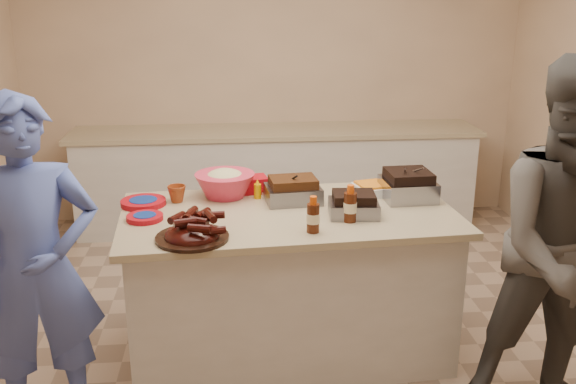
{
  "coord_description": "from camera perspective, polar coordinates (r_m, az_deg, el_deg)",
  "views": [
    {
      "loc": [
        -0.41,
        -3.36,
        2.11
      ],
      "look_at": [
        -0.09,
        0.1,
        0.99
      ],
      "focal_mm": 40.0,
      "sensor_mm": 36.0,
      "label": 1
    }
  ],
  "objects": [
    {
      "name": "room",
      "position": [
        3.98,
        1.44,
        -14.1
      ],
      "size": [
        4.5,
        5.0,
        2.7
      ],
      "primitive_type": null,
      "color": "#D4B28E",
      "rests_on": "ground"
    },
    {
      "name": "back_counter",
      "position": [
        5.81,
        -1.03,
        1.27
      ],
      "size": [
        3.6,
        0.64,
        0.9
      ],
      "primitive_type": null,
      "color": "silver",
      "rests_on": "ground"
    },
    {
      "name": "island",
      "position": [
        4.02,
        0.07,
        -13.8
      ],
      "size": [
        1.94,
        1.11,
        0.89
      ],
      "primitive_type": null,
      "rotation": [
        0.0,
        0.0,
        0.07
      ],
      "color": "silver",
      "rests_on": "ground"
    },
    {
      "name": "rib_platter",
      "position": [
        3.27,
        -8.5,
        -4.19
      ],
      "size": [
        0.4,
        0.4,
        0.15
      ],
      "primitive_type": null,
      "rotation": [
        0.0,
        0.0,
        0.08
      ],
      "color": "#390B07",
      "rests_on": "island"
    },
    {
      "name": "pulled_pork_tray",
      "position": [
        3.79,
        0.45,
        -0.88
      ],
      "size": [
        0.34,
        0.27,
        0.1
      ],
      "primitive_type": "cube",
      "rotation": [
        0.0,
        0.0,
        0.1
      ],
      "color": "#47230F",
      "rests_on": "island"
    },
    {
      "name": "brisket_tray",
      "position": [
        3.59,
        5.83,
        -2.06
      ],
      "size": [
        0.29,
        0.24,
        0.08
      ],
      "primitive_type": "cube",
      "rotation": [
        0.0,
        0.0,
        -0.08
      ],
      "color": "black",
      "rests_on": "island"
    },
    {
      "name": "roasting_pan",
      "position": [
        3.91,
        10.55,
        -0.58
      ],
      "size": [
        0.31,
        0.31,
        0.12
      ],
      "primitive_type": "cube",
      "rotation": [
        0.0,
        0.0,
        0.05
      ],
      "color": "gray",
      "rests_on": "island"
    },
    {
      "name": "coleslaw_bowl",
      "position": [
        3.9,
        -5.59,
        -0.41
      ],
      "size": [
        0.38,
        0.38,
        0.25
      ],
      "primitive_type": null,
      "rotation": [
        0.0,
        0.0,
        0.07
      ],
      "color": "#D42D4A",
      "rests_on": "island"
    },
    {
      "name": "sausage_plate",
      "position": [
        4.0,
        -0.76,
        0.12
      ],
      "size": [
        0.29,
        0.29,
        0.04
      ],
      "primitive_type": "cylinder",
      "rotation": [
        0.0,
        0.0,
        -0.08
      ],
      "color": "silver",
      "rests_on": "island"
    },
    {
      "name": "mac_cheese_dish",
      "position": [
        3.98,
        7.97,
        -0.12
      ],
      "size": [
        0.32,
        0.26,
        0.07
      ],
      "primitive_type": "cube",
      "rotation": [
        0.0,
        0.0,
        0.23
      ],
      "color": "orange",
      "rests_on": "island"
    },
    {
      "name": "bbq_bottle_a",
      "position": [
        3.33,
        2.23,
        -3.58
      ],
      "size": [
        0.07,
        0.07,
        0.19
      ],
      "primitive_type": "cylinder",
      "rotation": [
        0.0,
        0.0,
        0.07
      ],
      "color": "#3B1709",
      "rests_on": "island"
    },
    {
      "name": "bbq_bottle_b",
      "position": [
        3.5,
        5.5,
        -2.62
      ],
      "size": [
        0.07,
        0.07,
        0.21
      ],
      "primitive_type": "cylinder",
      "rotation": [
        0.0,
        0.0,
        0.07
      ],
      "color": "#3B1709",
      "rests_on": "island"
    },
    {
      "name": "mustard_bottle",
      "position": [
        3.86,
        -2.72,
        -0.56
      ],
      "size": [
        0.05,
        0.05,
        0.12
      ],
      "primitive_type": "cylinder",
      "rotation": [
        0.0,
        0.0,
        0.07
      ],
      "color": "#DC9900",
      "rests_on": "island"
    },
    {
      "name": "sauce_bowl",
      "position": [
        3.89,
        -0.42,
        -0.39
      ],
      "size": [
        0.12,
        0.05,
        0.12
      ],
      "primitive_type": "imported",
      "rotation": [
        0.0,
        0.0,
        0.07
      ],
      "color": "silver",
      "rests_on": "island"
    },
    {
      "name": "plate_stack_large",
      "position": [
        3.83,
        -12.72,
        -1.13
      ],
      "size": [
        0.28,
        0.28,
        0.03
      ],
      "primitive_type": "cylinder",
      "rotation": [
        0.0,
        0.0,
        0.07
      ],
      "color": "#A20913",
      "rests_on": "island"
    },
    {
      "name": "plate_stack_small",
      "position": [
        3.59,
        -12.59,
        -2.43
      ],
      "size": [
        0.21,
        0.21,
        0.03
      ],
      "primitive_type": "cylinder",
      "rotation": [
        0.0,
        0.0,
        0.07
      ],
      "color": "#A20913",
      "rests_on": "island"
    },
    {
      "name": "plastic_cup",
      "position": [
        3.85,
        -9.82,
        -0.87
      ],
      "size": [
        0.11,
        0.11,
        0.11
      ],
      "primitive_type": "imported",
      "rotation": [
        0.0,
        0.0,
        0.07
      ],
      "color": "maroon",
      "rests_on": "island"
    },
    {
      "name": "basket_stack",
      "position": [
        3.98,
        -3.3,
        0.01
      ],
      "size": [
        0.22,
        0.18,
        0.1
      ],
      "primitive_type": "cube",
      "rotation": [
        0.0,
        0.0,
        0.17
      ],
      "color": "#A20913",
      "rests_on": "island"
    }
  ]
}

